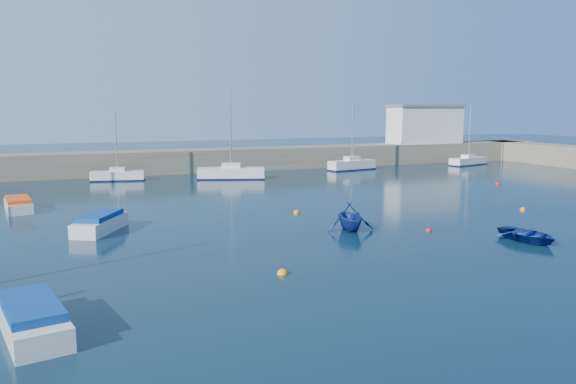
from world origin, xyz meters
name	(u,v)px	position (x,y,z in m)	size (l,w,h in m)	color
ground	(479,276)	(0.00, 0.00, 0.00)	(220.00, 220.00, 0.00)	#0B2333
back_wall	(214,160)	(0.00, 46.00, 1.30)	(96.00, 4.50, 2.60)	#6D6753
harbor_office	(425,125)	(30.00, 46.00, 5.10)	(10.00, 4.00, 5.00)	silver
sailboat_5	(118,175)	(-11.61, 40.63, 0.55)	(5.53, 2.61, 7.12)	silver
sailboat_6	(231,173)	(-0.34, 37.66, 0.67)	(7.23, 4.11, 9.22)	silver
sailboat_7	(352,164)	(15.74, 40.62, 0.66)	(6.30, 2.75, 8.19)	silver
sailboat_8	(468,161)	(32.87, 40.14, 0.54)	(6.34, 3.26, 7.99)	silver
motorboat_0	(32,318)	(-18.18, 0.50, 0.51)	(2.63, 5.14, 1.10)	silver
motorboat_1	(100,223)	(-14.99, 15.92, 0.53)	(3.67, 4.85, 1.14)	silver
motorboat_2	(18,204)	(-20.03, 25.63, 0.45)	(2.23, 4.81, 0.95)	silver
dinghy_center	(528,235)	(7.06, 4.24, 0.37)	(2.57, 3.60, 0.74)	navy
dinghy_left	(350,216)	(-0.83, 10.52, 0.86)	(2.83, 3.28, 1.73)	navy
buoy_0	(282,274)	(-8.02, 3.56, 0.00)	(0.50, 0.50, 0.50)	orange
buoy_1	(429,231)	(3.52, 8.51, 0.00)	(0.37, 0.37, 0.37)	red
buoy_2	(523,210)	(14.23, 11.82, 0.00)	(0.41, 0.41, 0.41)	orange
buoy_3	(296,213)	(-1.62, 17.00, 0.00)	(0.47, 0.47, 0.47)	orange
buoy_4	(498,184)	(22.69, 23.61, 0.00)	(0.49, 0.49, 0.49)	red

